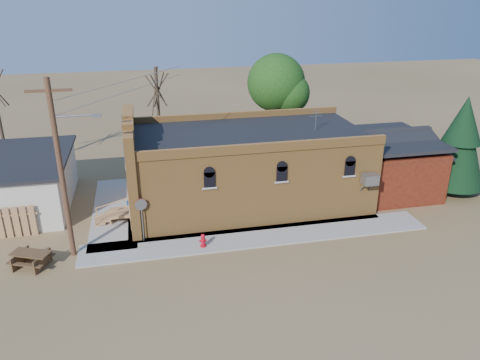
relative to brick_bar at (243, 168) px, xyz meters
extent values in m
plane|color=brown|center=(-1.64, -5.49, -2.34)|extent=(120.00, 120.00, 0.00)
cube|color=#9E9991|center=(-0.14, -4.59, -2.30)|extent=(19.00, 2.20, 0.08)
cube|color=#9E9991|center=(-7.94, 0.51, -2.30)|extent=(2.60, 10.00, 0.08)
cube|color=#B87B38|center=(0.36, 0.01, -0.09)|extent=(14.00, 7.00, 4.50)
cube|color=black|center=(0.36, 0.01, 2.21)|extent=(13.80, 6.80, 0.12)
cube|color=#B87B38|center=(-6.64, 0.01, 0.56)|extent=(0.50, 7.40, 5.80)
cube|color=#163599|center=(-6.94, -1.19, 1.66)|extent=(0.08, 1.10, 1.56)
cube|color=gray|center=(6.46, -3.94, 0.26)|extent=(0.85, 0.65, 0.60)
cube|color=#50160D|center=(9.86, 0.01, -0.74)|extent=(5.00, 6.00, 3.20)
cylinder|color=#472F1C|center=(-9.84, -4.29, 2.16)|extent=(0.26, 0.26, 9.00)
cube|color=#472F1C|center=(-9.84, -4.29, 6.06)|extent=(2.00, 0.12, 0.12)
cylinder|color=gray|center=(-8.94, -4.29, 4.86)|extent=(1.80, 0.08, 0.08)
cube|color=gray|center=(-7.94, -4.29, 4.81)|extent=(0.45, 0.22, 0.14)
cylinder|color=#453627|center=(-4.64, 7.51, 1.41)|extent=(0.24, 0.24, 7.50)
cylinder|color=#453627|center=(4.36, 8.01, 0.81)|extent=(0.28, 0.28, 6.30)
sphere|color=#144313|center=(4.36, 8.01, 3.61)|extent=(4.40, 4.40, 4.40)
cylinder|color=#453627|center=(13.86, -1.49, -1.74)|extent=(0.30, 0.30, 1.20)
cone|color=black|center=(13.86, -1.49, 1.06)|extent=(3.60, 3.60, 5.50)
cone|color=black|center=(13.86, -1.49, 2.66)|extent=(2.41, 2.41, 3.00)
cylinder|color=red|center=(-3.29, -5.03, -2.23)|extent=(0.36, 0.36, 0.06)
cylinder|color=red|center=(-3.29, -5.03, -1.93)|extent=(0.25, 0.25, 0.55)
sphere|color=red|center=(-3.29, -5.03, -1.64)|extent=(0.22, 0.22, 0.22)
cylinder|color=red|center=(-3.29, -5.17, -1.92)|extent=(0.12, 0.13, 0.10)
cylinder|color=red|center=(-3.43, -5.03, -1.92)|extent=(0.13, 0.12, 0.10)
cylinder|color=red|center=(-3.15, -5.03, -1.92)|extent=(0.13, 0.12, 0.10)
cylinder|color=gray|center=(-6.30, -3.72, -1.15)|extent=(0.07, 0.07, 2.22)
cylinder|color=gray|center=(-6.30, -3.74, -0.14)|extent=(0.66, 0.18, 0.67)
cylinder|color=#B30A21|center=(-6.30, -3.70, -0.14)|extent=(0.66, 0.18, 0.67)
cylinder|color=navy|center=(-6.94, -0.10, -1.89)|extent=(0.58, 0.58, 0.73)
cube|color=#523921|center=(-12.26, -4.75, -1.98)|extent=(0.63, 1.34, 0.72)
cube|color=#523921|center=(-11.13, -5.24, -1.98)|extent=(0.63, 1.34, 0.72)
cube|color=#523921|center=(-11.70, -4.99, -1.60)|extent=(2.01, 1.49, 0.06)
cube|color=#523921|center=(-11.92, -5.51, -1.91)|extent=(1.79, 0.97, 0.05)
cube|color=#523921|center=(-11.47, -4.48, -1.91)|extent=(1.79, 0.97, 0.05)
camera|label=1|loc=(-5.96, -26.27, 10.25)|focal=35.00mm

